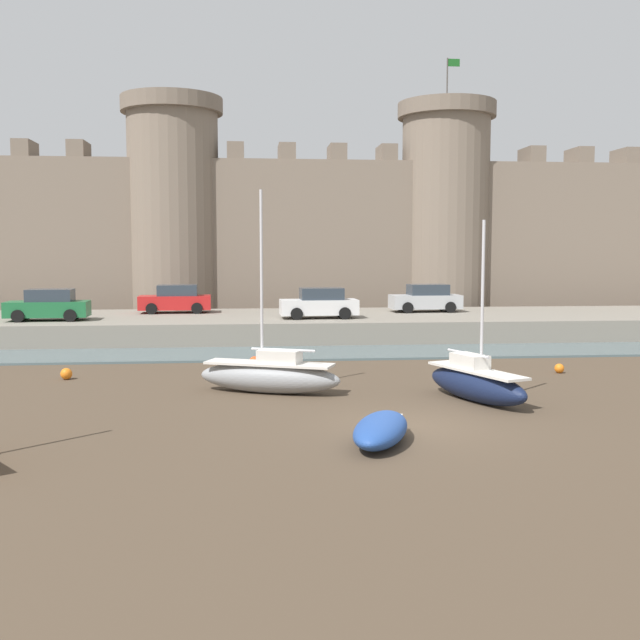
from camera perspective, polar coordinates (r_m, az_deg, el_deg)
The scene contains 14 objects.
ground_plane at distance 20.80m, azimuth 6.81°, elevation -8.10°, with size 160.00×160.00×0.00m, color #4C3D2D.
water_channel at distance 35.00m, azimuth 1.69°, elevation -2.50°, with size 80.00×4.50×0.10m, color slate.
quay_road at distance 42.08m, azimuth 0.46°, elevation -0.42°, with size 67.37×10.00×1.21m, color gray.
castle at distance 51.12m, azimuth -0.62°, elevation 7.34°, with size 62.01×6.65×17.79m.
sailboat_foreground_left at distance 24.48m, azimuth 11.78°, elevation -4.66°, with size 2.64×4.71×5.76m.
sailboat_midflat_left at distance 25.39m, azimuth -3.85°, elevation -4.18°, with size 5.07×2.98×6.83m.
rowboat_foreground_right at distance 18.91m, azimuth 4.65°, elevation -8.27°, with size 2.30×3.47×0.72m.
mooring_buoy_mid_mud at distance 31.02m, azimuth -5.00°, elevation -3.19°, with size 0.46×0.46×0.46m, color #E04C1E.
mooring_buoy_off_centre at distance 30.94m, azimuth 17.77°, elevation -3.53°, with size 0.38×0.38×0.38m, color orange.
mooring_buoy_near_shore at distance 29.58m, azimuth -18.76°, elevation -3.90°, with size 0.43×0.43×0.43m, color orange.
car_quay_centre_east at distance 40.95m, azimuth -19.99°, elevation 1.04°, with size 4.16×2.00×1.62m.
car_quay_east at distance 44.42m, azimuth 8.07°, elevation 1.62°, with size 4.16×2.00×1.62m.
car_quay_west at distance 44.07m, azimuth -10.94°, elevation 1.55°, with size 4.16×2.00×1.62m.
car_quay_centre_west at distance 39.83m, azimuth -0.04°, elevation 1.25°, with size 4.16×2.00×1.62m.
Camera 1 is at (-4.36, -19.76, 4.81)m, focal length 42.00 mm.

